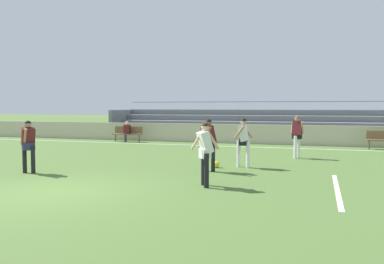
% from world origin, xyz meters
% --- Properties ---
extents(ground_plane, '(160.00, 160.00, 0.00)m').
position_xyz_m(ground_plane, '(0.00, 0.00, 0.00)').
color(ground_plane, '#4C6B30').
extents(field_line_sideline, '(44.00, 0.12, 0.01)m').
position_xyz_m(field_line_sideline, '(0.00, 12.25, 0.00)').
color(field_line_sideline, white).
rests_on(field_line_sideline, ground).
extents(field_line_penalty_mark, '(0.12, 4.40, 0.01)m').
position_xyz_m(field_line_penalty_mark, '(6.58, 2.44, 0.00)').
color(field_line_penalty_mark, white).
rests_on(field_line_penalty_mark, ground).
extents(sideline_wall, '(48.00, 0.16, 1.08)m').
position_xyz_m(sideline_wall, '(0.00, 14.08, 0.54)').
color(sideline_wall, beige).
rests_on(sideline_wall, ground).
extents(bleacher_stand, '(17.78, 3.52, 2.44)m').
position_xyz_m(bleacher_stand, '(1.84, 16.63, 1.02)').
color(bleacher_stand, '#B2B2B7').
rests_on(bleacher_stand, ground).
extents(bench_near_bin, '(1.80, 0.40, 0.90)m').
position_xyz_m(bench_near_bin, '(-4.69, 13.07, 0.55)').
color(bench_near_bin, brown).
rests_on(bench_near_bin, ground).
extents(spectator_seated, '(0.36, 0.42, 1.21)m').
position_xyz_m(spectator_seated, '(-4.69, 12.96, 0.70)').
color(spectator_seated, '#2D2D38').
rests_on(spectator_seated, ground).
extents(player_white_on_ball, '(0.59, 0.48, 1.69)m').
position_xyz_m(player_white_on_ball, '(3.66, 5.35, 1.01)').
color(player_white_on_ball, white).
rests_on(player_white_on_ball, ground).
extents(player_dark_overlapping, '(0.54, 0.66, 1.69)m').
position_xyz_m(player_dark_overlapping, '(2.75, 4.18, 1.01)').
color(player_dark_overlapping, black).
rests_on(player_dark_overlapping, ground).
extents(player_white_wide_left, '(0.72, 0.53, 1.67)m').
position_xyz_m(player_white_wide_left, '(3.31, 1.83, 0.99)').
color(player_white_wide_left, black).
rests_on(player_white_wide_left, ground).
extents(player_dark_deep_cover, '(0.51, 0.44, 1.71)m').
position_xyz_m(player_dark_deep_cover, '(5.27, 8.43, 1.02)').
color(player_dark_deep_cover, white).
rests_on(player_dark_deep_cover, ground).
extents(player_dark_wide_right, '(0.54, 0.65, 1.65)m').
position_xyz_m(player_dark_wide_right, '(-2.51, 2.13, 0.98)').
color(player_dark_wide_right, black).
rests_on(player_dark_wide_right, ground).
extents(soccer_ball, '(0.22, 0.22, 0.22)m').
position_xyz_m(soccer_ball, '(2.80, 5.01, 0.11)').
color(soccer_ball, yellow).
rests_on(soccer_ball, ground).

